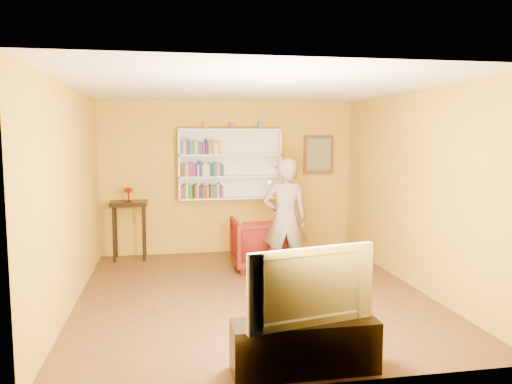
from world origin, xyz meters
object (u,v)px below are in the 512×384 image
(bookshelf, at_px, (229,164))
(ruby_lustre, at_px, (128,191))
(console_table, at_px, (129,211))
(armchair, at_px, (260,243))
(person, at_px, (285,220))
(television, at_px, (305,283))
(tv_cabinet, at_px, (305,346))

(bookshelf, bearing_deg, ruby_lustre, -174.75)
(console_table, height_order, armchair, console_table)
(ruby_lustre, relative_size, armchair, 0.26)
(person, height_order, television, person)
(ruby_lustre, xyz_separation_m, television, (1.82, -4.50, -0.35))
(bookshelf, relative_size, tv_cabinet, 1.39)
(console_table, height_order, person, person)
(person, distance_m, television, 2.84)
(tv_cabinet, bearing_deg, armchair, 85.76)
(console_table, xyz_separation_m, tv_cabinet, (1.82, -4.50, -0.59))
(bookshelf, bearing_deg, console_table, -174.75)
(bookshelf, relative_size, console_table, 1.82)
(armchair, xyz_separation_m, television, (-0.26, -3.50, 0.40))
(console_table, bearing_deg, television, -68.02)
(ruby_lustre, bearing_deg, console_table, 116.57)
(person, relative_size, tv_cabinet, 1.37)
(console_table, relative_size, television, 0.84)
(television, bearing_deg, ruby_lustre, 99.23)
(television, bearing_deg, armchair, 73.00)
(ruby_lustre, bearing_deg, armchair, -25.60)
(bookshelf, height_order, television, bookshelf)
(ruby_lustre, xyz_separation_m, tv_cabinet, (1.82, -4.50, -0.93))
(ruby_lustre, xyz_separation_m, person, (2.31, -1.70, -0.27))
(tv_cabinet, relative_size, television, 1.10)
(console_table, relative_size, ruby_lustre, 4.21)
(tv_cabinet, height_order, television, television)
(tv_cabinet, bearing_deg, television, 180.00)
(armchair, distance_m, television, 3.54)
(armchair, bearing_deg, tv_cabinet, 85.37)
(bookshelf, xyz_separation_m, armchair, (0.34, -1.15, -1.19))
(bookshelf, bearing_deg, television, -89.01)
(armchair, bearing_deg, bookshelf, -73.96)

